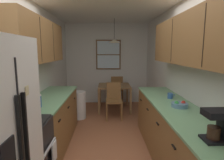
{
  "coord_description": "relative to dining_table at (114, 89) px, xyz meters",
  "views": [
    {
      "loc": [
        -0.01,
        -2.41,
        1.69
      ],
      "look_at": [
        0.1,
        1.4,
        1.09
      ],
      "focal_mm": 29.91,
      "sensor_mm": 36.0,
      "label": 1
    }
  ],
  "objects": [
    {
      "name": "storage_canister",
      "position": [
        -1.21,
        -2.61,
        0.37
      ],
      "size": [
        0.13,
        0.13,
        0.18
      ],
      "color": "#265999",
      "rests_on": "counter_left"
    },
    {
      "name": "trash_bin",
      "position": [
        -0.91,
        -0.64,
        -0.27
      ],
      "size": [
        0.32,
        0.32,
        0.69
      ],
      "primitive_type": "cylinder",
      "color": "white",
      "rests_on": "ground"
    },
    {
      "name": "pendant_light",
      "position": [
        0.0,
        0.0,
        1.34
      ],
      "size": [
        0.34,
        0.34,
        0.64
      ],
      "color": "black"
    },
    {
      "name": "wall_left",
      "position": [
        -1.56,
        -1.79,
        0.66
      ],
      "size": [
        0.1,
        9.0,
        2.55
      ],
      "primitive_type": "cube",
      "color": "silver",
      "rests_on": "ground"
    },
    {
      "name": "coffee_maker",
      "position": [
        0.77,
        -3.67,
        0.43
      ],
      "size": [
        0.22,
        0.18,
        0.28
      ],
      "color": "black",
      "rests_on": "counter_right"
    },
    {
      "name": "wall_back",
      "position": [
        -0.21,
        0.86,
        0.66
      ],
      "size": [
        4.4,
        0.1,
        2.55
      ],
      "primitive_type": "cube",
      "color": "silver",
      "rests_on": "ground"
    },
    {
      "name": "mug_by_coffeemaker",
      "position": [
        0.85,
        -2.18,
        0.33
      ],
      "size": [
        0.13,
        0.09,
        0.09
      ],
      "color": "#335999",
      "rests_on": "counter_right"
    },
    {
      "name": "fruit_bowl",
      "position": [
        0.82,
        -2.67,
        0.32
      ],
      "size": [
        0.23,
        0.23,
        0.09
      ],
      "color": "#597F9E",
      "rests_on": "counter_right"
    },
    {
      "name": "dish_towel",
      "position": [
        -0.85,
        -3.11,
        -0.12
      ],
      "size": [
        0.02,
        0.16,
        0.24
      ],
      "primitive_type": "cube",
      "color": "white"
    },
    {
      "name": "back_window",
      "position": [
        -0.16,
        0.79,
        0.95
      ],
      "size": [
        0.78,
        0.05,
        0.94
      ],
      "color": "brown"
    },
    {
      "name": "wall_right",
      "position": [
        1.14,
        -1.79,
        0.66
      ],
      "size": [
        0.1,
        9.0,
        2.55
      ],
      "primitive_type": "cube",
      "color": "silver",
      "rests_on": "ground"
    },
    {
      "name": "dining_chair_far",
      "position": [
        0.1,
        0.64,
        -0.11
      ],
      "size": [
        0.43,
        0.43,
        0.9
      ],
      "color": "brown",
      "rests_on": "ground"
    },
    {
      "name": "counter_right",
      "position": [
        0.79,
        -2.77,
        -0.16
      ],
      "size": [
        0.64,
        3.17,
        0.9
      ],
      "color": "brown",
      "rests_on": "ground"
    },
    {
      "name": "ground_plane",
      "position": [
        -0.21,
        -1.79,
        -0.62
      ],
      "size": [
        12.0,
        12.0,
        0.0
      ],
      "primitive_type": "plane",
      "color": "#995B3D"
    },
    {
      "name": "dining_chair_near",
      "position": [
        -0.03,
        -0.64,
        -0.11
      ],
      "size": [
        0.4,
        0.4,
        0.9
      ],
      "color": "brown",
      "rests_on": "ground"
    },
    {
      "name": "dining_table",
      "position": [
        0.0,
        0.0,
        0.0
      ],
      "size": [
        0.9,
        0.87,
        0.72
      ],
      "color": "brown",
      "rests_on": "ground"
    },
    {
      "name": "upper_cabinets_left",
      "position": [
        -1.35,
        -2.03,
        1.24
      ],
      "size": [
        0.33,
        2.02,
        0.71
      ],
      "color": "brown"
    },
    {
      "name": "counter_left",
      "position": [
        -1.21,
        -1.98,
        -0.16
      ],
      "size": [
        0.64,
        1.94,
        0.9
      ],
      "color": "brown",
      "rests_on": "ground"
    },
    {
      "name": "table_serving_bowl",
      "position": [
        -0.08,
        0.07,
        0.14
      ],
      "size": [
        0.17,
        0.17,
        0.06
      ],
      "primitive_type": "cylinder",
      "color": "silver",
      "rests_on": "dining_table"
    },
    {
      "name": "upper_cabinets_right",
      "position": [
        0.93,
        -2.82,
        1.23
      ],
      "size": [
        0.33,
        2.85,
        0.69
      ],
      "color": "brown"
    }
  ]
}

